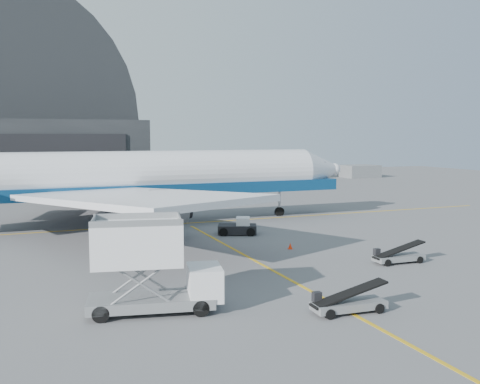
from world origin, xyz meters
name	(u,v)px	position (x,y,z in m)	size (l,w,h in m)	color
ground	(261,264)	(0.00, 0.00, 0.00)	(200.00, 200.00, 0.00)	#565659
taxi_lines	(207,235)	(0.00, 12.67, 0.01)	(80.00, 42.12, 0.02)	gold
distant_bldg_a	(285,178)	(38.00, 72.00, 0.00)	(14.00, 8.00, 4.00)	black
distant_bldg_b	(359,177)	(55.00, 68.00, 0.00)	(8.00, 6.00, 2.80)	gray
airliner	(129,177)	(-5.78, 21.22, 5.08)	(51.73, 50.16, 18.15)	white
catering_truck	(150,267)	(-9.93, -7.63, 2.47)	(7.48, 3.97, 4.89)	gray
pushback_tug	(238,228)	(2.90, 11.88, 0.64)	(4.16, 3.28, 1.70)	black
belt_loader_a	(348,303)	(-0.11, -11.63, 0.51)	(4.34, 1.71, 1.64)	gray
belt_loader_b	(398,257)	(9.64, -3.41, 0.49)	(4.16, 1.57, 1.58)	gray
traffic_cone	(290,246)	(4.46, 4.01, 0.25)	(0.36, 0.36, 0.52)	#FB2E07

